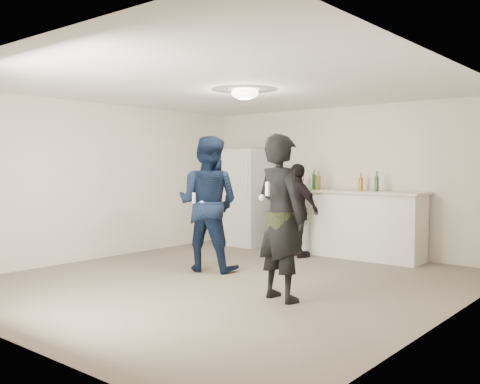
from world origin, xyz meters
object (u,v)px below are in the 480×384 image
Objects in this scene: counter at (344,224)px; fridge at (248,197)px; shaker at (302,184)px; woman at (281,217)px; spectator at (297,210)px; man at (208,204)px.

fridge reaches higher than counter.
shaker is 0.09× the size of woman.
fridge is 1.17m from shaker.
fridge is 1.55m from spectator.
fridge is at bearing -82.71° from man.
spectator is (0.37, 1.73, -0.19)m from man.
shaker is 2.37m from man.
counter is 1.70× the size of spectator.
man is (-0.91, -2.32, 0.43)m from counter.
woman reaches higher than counter.
spectator reaches higher than shaker.
man is at bearing -64.32° from fridge.
man is (1.08, -2.25, 0.06)m from fridge.
counter is at bearing -129.87° from man.
man reaches higher than fridge.
shaker is 0.11× the size of spectator.
shaker is at bearing 177.29° from counter.
man is at bearing -91.07° from shaker.
spectator is at bearing -132.41° from counter.
man is 1.25× the size of spectator.
fridge is (-2.00, -0.07, 0.38)m from counter.
woman is at bearing -60.62° from shaker.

